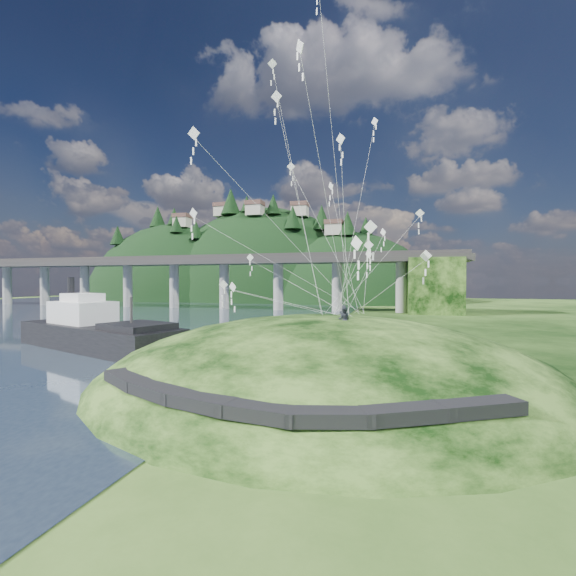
# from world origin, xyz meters

# --- Properties ---
(ground) EXTENTS (320.00, 320.00, 0.00)m
(ground) POSITION_xyz_m (0.00, 0.00, 0.00)
(ground) COLOR black
(ground) RESTS_ON ground
(grass_hill) EXTENTS (36.00, 32.00, 13.00)m
(grass_hill) POSITION_xyz_m (8.00, 2.00, -1.50)
(grass_hill) COLOR black
(grass_hill) RESTS_ON ground
(footpath) EXTENTS (22.29, 5.84, 0.83)m
(footpath) POSITION_xyz_m (7.46, -9.74, 2.08)
(footpath) COLOR black
(footpath) RESTS_ON ground
(bridge) EXTENTS (160.00, 11.00, 15.00)m
(bridge) POSITION_xyz_m (-26.46, 70.07, 9.70)
(bridge) COLOR #2D2B2B
(bridge) RESTS_ON ground
(far_ridge) EXTENTS (153.00, 70.00, 94.50)m
(far_ridge) POSITION_xyz_m (-43.58, 122.17, -7.44)
(far_ridge) COLOR black
(far_ridge) RESTS_ON ground
(work_barge) EXTENTS (23.90, 13.33, 8.08)m
(work_barge) POSITION_xyz_m (-19.33, 9.13, 2.03)
(work_barge) COLOR black
(work_barge) RESTS_ON ground
(wooden_dock) EXTENTS (14.75, 2.82, 1.05)m
(wooden_dock) POSITION_xyz_m (-3.52, 4.88, 0.46)
(wooden_dock) COLOR #392717
(wooden_dock) RESTS_ON ground
(kite_flyers) EXTENTS (1.06, 2.78, 1.74)m
(kite_flyers) POSITION_xyz_m (9.59, 0.84, 5.80)
(kite_flyers) COLOR #272B34
(kite_flyers) RESTS_ON ground
(kite_swarm) EXTENTS (18.50, 16.04, 22.07)m
(kite_swarm) POSITION_xyz_m (6.17, 2.31, 14.56)
(kite_swarm) COLOR white
(kite_swarm) RESTS_ON ground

